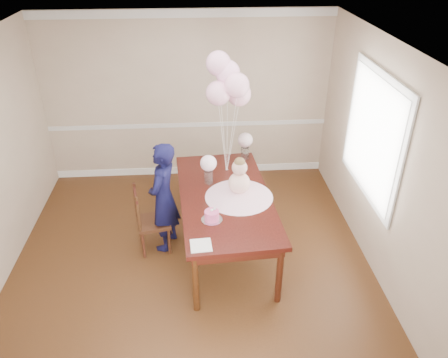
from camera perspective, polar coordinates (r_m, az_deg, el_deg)
floor at (r=5.57m, az=-4.21°, el=-11.88°), size 4.50×5.00×0.00m
ceiling at (r=4.26m, az=-5.61°, el=16.10°), size 4.50×5.00×0.02m
wall_back at (r=7.05m, az=-4.78°, el=10.45°), size 4.50×0.02×2.70m
wall_right at (r=5.23m, az=20.64°, el=1.07°), size 0.02×5.00×2.70m
chair_rail_trim at (r=7.20m, az=-4.63°, el=7.06°), size 4.50×0.02×0.07m
crown_molding at (r=6.71m, az=-5.27°, el=20.74°), size 4.50×0.02×0.12m
baseboard_trim at (r=7.58m, az=-4.37°, el=1.21°), size 4.50×0.02×0.12m
window_frame at (r=5.54m, az=18.89°, el=5.40°), size 0.02×1.66×1.56m
window_blinds at (r=5.54m, az=18.71°, el=5.40°), size 0.01×1.50×1.40m
dining_table_top at (r=5.43m, az=0.13°, el=-2.38°), size 1.25×2.28×0.06m
table_apron at (r=5.48m, az=0.13°, el=-3.11°), size 1.14×2.16×0.11m
table_leg_fl at (r=4.85m, az=-3.73°, el=-13.41°), size 0.08×0.08×0.77m
table_leg_fr at (r=4.98m, az=7.24°, el=-12.31°), size 0.08×0.08×0.77m
table_leg_bl at (r=6.48m, az=-5.21°, el=-0.94°), size 0.08×0.08×0.77m
table_leg_br at (r=6.57m, az=2.89°, el=-0.36°), size 0.08×0.08×0.77m
baby_skirt at (r=5.36m, az=1.97°, el=-1.81°), size 0.90×0.90×0.11m
baby_torso at (r=5.29m, az=2.00°, el=-0.50°), size 0.27×0.27×0.27m
baby_head at (r=5.18m, az=2.04°, el=1.50°), size 0.19×0.19×0.19m
baby_hair at (r=5.15m, az=2.05°, el=2.14°), size 0.13×0.13×0.13m
cake_platter at (r=4.98m, az=-1.59°, el=-5.33°), size 0.26×0.26×0.01m
birthday_cake at (r=4.95m, az=-1.60°, el=-4.76°), size 0.18×0.18×0.11m
cake_flower_a at (r=4.91m, az=-1.62°, el=-4.08°), size 0.03×0.03×0.03m
cake_flower_b at (r=4.93m, az=-1.26°, el=-3.90°), size 0.03×0.03×0.03m
rose_vase_near at (r=5.64m, az=-2.01°, el=0.30°), size 0.12×0.12×0.18m
roses_near at (r=5.54m, az=-2.05°, el=2.08°), size 0.21×0.21×0.21m
rose_vase_far at (r=6.24m, az=2.75°, el=3.45°), size 0.12×0.12×0.18m
roses_far at (r=6.15m, az=2.79°, el=5.10°), size 0.21×0.21×0.21m
napkin at (r=4.62m, az=-3.03°, el=-8.65°), size 0.24×0.24×0.01m
balloon_weight at (r=5.94m, az=0.36°, el=1.16°), size 0.05×0.05×0.02m
balloon_a at (r=5.48m, az=-0.77°, el=11.13°), size 0.31×0.31×0.31m
balloon_b at (r=5.42m, az=1.68°, el=12.15°), size 0.31×0.31×0.31m
balloon_c at (r=5.53m, az=0.47°, el=13.74°), size 0.31×0.31×0.31m
balloon_d at (r=5.51m, az=-0.73°, el=14.86°), size 0.31×0.31×0.31m
balloon_e at (r=5.62m, az=1.97°, el=11.02°), size 0.31×0.31×0.31m
balloon_ribbon_a at (r=5.72m, az=-0.17°, el=5.19°), size 0.10×0.01×0.92m
balloon_ribbon_b at (r=5.69m, az=0.98°, el=5.64°), size 0.12×0.05×1.03m
balloon_ribbon_c at (r=5.73m, az=0.41°, el=6.46°), size 0.02×0.11×1.15m
balloon_ribbon_d at (r=5.72m, az=-0.15°, el=6.98°), size 0.10×0.11×1.25m
balloon_ribbon_e at (r=5.79m, az=1.13°, el=5.21°), size 0.15×0.09×0.86m
dining_chair_seat at (r=5.73m, az=-9.20°, el=-5.60°), size 0.48×0.48×0.05m
chair_leg_fl at (r=5.72m, az=-10.46°, el=-8.53°), size 0.04×0.04×0.40m
chair_leg_fr at (r=5.74m, az=-7.15°, el=-8.05°), size 0.04×0.04×0.40m
chair_leg_bl at (r=5.98m, az=-10.82°, el=-6.59°), size 0.04×0.04×0.40m
chair_leg_br at (r=6.00m, az=-7.67°, el=-6.14°), size 0.04×0.04×0.40m
chair_back_post_l at (r=5.43m, az=-11.12°, el=-4.58°), size 0.04×0.04×0.51m
chair_back_post_r at (r=5.71m, az=-11.46°, el=-2.74°), size 0.04×0.04×0.51m
chair_slat_low at (r=5.63m, az=-11.18°, el=-4.57°), size 0.10×0.37×0.05m
chair_slat_mid at (r=5.55m, az=-11.33°, el=-3.32°), size 0.10×0.37×0.05m
chair_slat_top at (r=5.47m, az=-11.49°, el=-2.04°), size 0.10×0.37×0.05m
woman at (r=5.57m, az=-7.89°, el=-2.43°), size 0.52×0.63×1.49m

